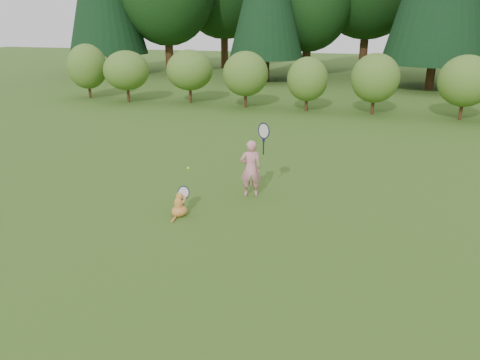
% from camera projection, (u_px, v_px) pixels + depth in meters
% --- Properties ---
extents(ground, '(100.00, 100.00, 0.00)m').
position_uv_depth(ground, '(220.00, 223.00, 9.82)').
color(ground, '#345919').
rests_on(ground, ground).
extents(shrub_row, '(28.00, 3.00, 2.80)m').
position_uv_depth(shrub_row, '(313.00, 80.00, 21.12)').
color(shrub_row, '#447223').
rests_on(shrub_row, ground).
extents(child, '(0.79, 0.49, 2.07)m').
position_uv_depth(child, '(251.00, 167.00, 11.06)').
color(child, pink).
rests_on(child, ground).
extents(cat, '(0.49, 0.79, 0.72)m').
position_uv_depth(cat, '(179.00, 204.00, 10.09)').
color(cat, '#B86023').
rests_on(cat, ground).
extents(tennis_ball, '(0.06, 0.06, 0.06)m').
position_uv_depth(tennis_ball, '(188.00, 168.00, 9.50)').
color(tennis_ball, '#9BD118').
rests_on(tennis_ball, ground).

